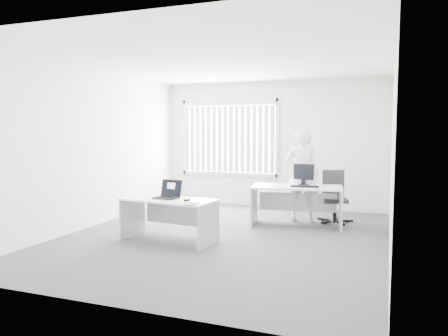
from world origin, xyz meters
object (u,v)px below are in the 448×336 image
at_px(desk_far, 297,197).
at_px(laptop, 166,190).
at_px(monitor, 304,174).
at_px(office_chair, 334,206).
at_px(desk_near, 169,211).
at_px(person, 302,175).

height_order(desk_far, laptop, laptop).
bearing_deg(monitor, office_chair, 42.66).
bearing_deg(monitor, desk_far, -103.63).
bearing_deg(desk_near, office_chair, 52.44).
bearing_deg(desk_far, desk_near, -140.90).
height_order(office_chair, laptop, office_chair).
bearing_deg(desk_near, person, 59.55).
bearing_deg(desk_far, monitor, 60.79).
xyz_separation_m(person, laptop, (-1.71, -2.20, -0.08)).
height_order(person, laptop, person).
distance_m(desk_near, office_chair, 3.25).
bearing_deg(laptop, desk_far, 51.41).
xyz_separation_m(desk_near, person, (1.66, 2.22, 0.41)).
relative_size(desk_near, laptop, 4.16).
distance_m(desk_far, person, 0.58).
bearing_deg(laptop, person, 57.76).
bearing_deg(person, office_chair, -172.73).
xyz_separation_m(laptop, monitor, (1.78, 1.96, 0.11)).
xyz_separation_m(office_chair, monitor, (-0.52, -0.36, 0.62)).
xyz_separation_m(desk_near, laptop, (-0.05, 0.01, 0.33)).
xyz_separation_m(desk_near, desk_far, (1.65, 1.77, 0.04)).
relative_size(desk_far, office_chair, 1.72).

